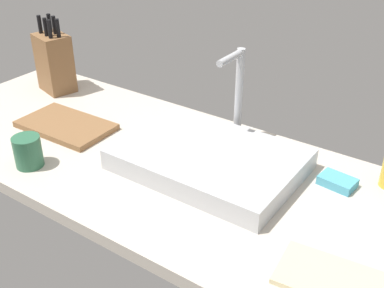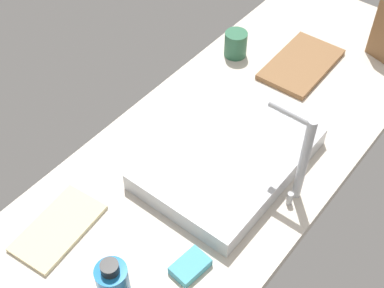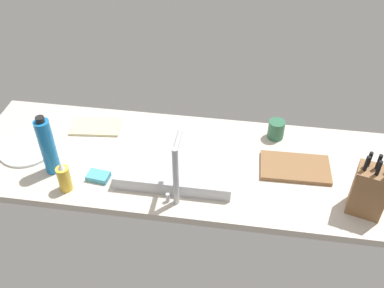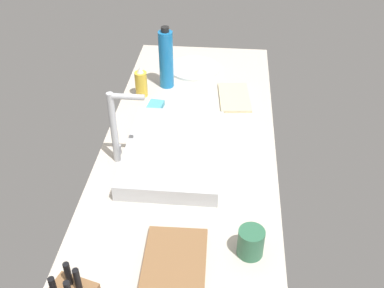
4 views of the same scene
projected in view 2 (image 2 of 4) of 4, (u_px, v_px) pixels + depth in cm
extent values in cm
cube|color=beige|center=(218.00, 158.00, 152.07)|extent=(191.76, 64.74, 3.50)
cube|color=#B7BABF|center=(228.00, 158.00, 145.80)|extent=(47.89, 33.85, 5.72)
cylinder|color=#B7BABF|center=(304.00, 161.00, 130.80)|extent=(2.40, 2.40, 27.74)
cylinder|color=#B7BABF|center=(291.00, 113.00, 123.65)|extent=(2.00, 11.45, 2.00)
cylinder|color=#B7BABF|center=(290.00, 198.00, 137.76)|extent=(1.60, 1.60, 4.00)
cube|color=brown|center=(301.00, 64.00, 175.96)|extent=(29.78, 18.12, 1.80)
cylinder|color=black|center=(110.00, 268.00, 96.55)|extent=(3.48, 3.48, 2.20)
cube|color=beige|center=(58.00, 228.00, 133.33)|extent=(24.57, 15.21, 1.20)
cylinder|color=#2D6647|center=(236.00, 44.00, 177.60)|extent=(7.55, 7.55, 8.80)
cube|color=#4CA3BC|center=(190.00, 266.00, 125.43)|extent=(9.63, 7.00, 2.40)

